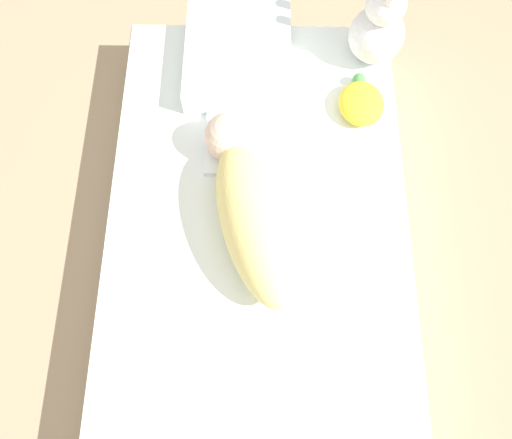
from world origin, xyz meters
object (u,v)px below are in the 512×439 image
at_px(bunny_plush, 379,26).
at_px(turtle_plush, 361,102).
at_px(swaddled_baby, 250,208).
at_px(pillow, 238,52).

bearing_deg(bunny_plush, turtle_plush, 166.63).
relative_size(swaddled_baby, bunny_plush, 1.58).
xyz_separation_m(swaddled_baby, pillow, (0.52, 0.04, -0.04)).
bearing_deg(turtle_plush, pillow, 64.77).
relative_size(pillow, turtle_plush, 2.15).
distance_m(pillow, bunny_plush, 0.41).
relative_size(swaddled_baby, pillow, 1.43).
relative_size(pillow, bunny_plush, 1.11).
height_order(swaddled_baby, bunny_plush, bunny_plush).
xyz_separation_m(pillow, bunny_plush, (0.03, -0.41, 0.08)).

